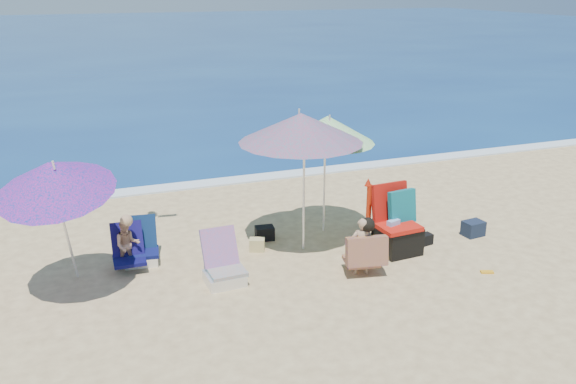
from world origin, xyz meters
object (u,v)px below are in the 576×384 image
object	(u,v)px
chair_navy	(142,251)
person_left	(127,244)
furled_umbrella	(368,208)
chair_rainbow	(224,269)
umbrella_striped	(328,130)
umbrella_turquoise	(301,128)
person_center	(364,248)
umbrella_blue	(53,177)
camp_chair_left	(397,233)
camp_chair_right	(394,225)

from	to	relation	value
chair_navy	person_left	world-z (taller)	person_left
furled_umbrella	chair_rainbow	bearing A→B (deg)	-169.25
chair_navy	chair_rainbow	xyz separation A→B (m)	(1.05, -1.13, 0.02)
umbrella_striped	furled_umbrella	distance (m)	1.49
umbrella_striped	furled_umbrella	xyz separation A→B (m)	(0.47, -0.68, -1.24)
umbrella_turquoise	person_center	xyz separation A→B (m)	(0.49, -1.37, -1.59)
umbrella_turquoise	person_center	world-z (taller)	umbrella_turquoise
umbrella_blue	chair_rainbow	world-z (taller)	umbrella_blue
camp_chair_left	camp_chair_right	distance (m)	0.25
person_left	chair_rainbow	bearing A→B (deg)	-36.98
chair_navy	camp_chair_right	bearing A→B (deg)	-12.07
umbrella_turquoise	camp_chair_left	distance (m)	2.34
umbrella_striped	camp_chair_right	size ratio (longest dim) A/B	2.08
umbrella_blue	camp_chair_right	world-z (taller)	umbrella_blue
umbrella_turquoise	chair_rainbow	bearing A→B (deg)	-151.52
umbrella_turquoise	furled_umbrella	bearing A→B (deg)	-17.30
person_left	umbrella_striped	bearing A→B (deg)	3.81
chair_rainbow	camp_chair_left	world-z (taller)	camp_chair_left
chair_navy	camp_chair_left	world-z (taller)	camp_chair_left
camp_chair_left	camp_chair_right	bearing A→B (deg)	75.07
umbrella_turquoise	camp_chair_right	xyz separation A→B (m)	(1.46, -0.58, -1.66)
umbrella_striped	camp_chair_right	bearing A→B (deg)	-47.78
furled_umbrella	chair_rainbow	world-z (taller)	furled_umbrella
umbrella_striped	person_center	xyz separation A→B (m)	(-0.13, -1.71, -1.44)
umbrella_blue	chair_rainbow	distance (m)	2.73
chair_rainbow	camp_chair_right	world-z (taller)	camp_chair_right
umbrella_turquoise	camp_chair_left	world-z (taller)	umbrella_turquoise
furled_umbrella	camp_chair_left	size ratio (longest dim) A/B	1.04
person_center	person_left	world-z (taller)	person_center
umbrella_striped	camp_chair_left	size ratio (longest dim) A/B	1.91
chair_rainbow	umbrella_blue	bearing A→B (deg)	171.46
furled_umbrella	camp_chair_left	distance (m)	0.64
person_center	person_left	xyz separation A→B (m)	(-3.31, 1.48, -0.04)
umbrella_striped	person_left	world-z (taller)	umbrella_striped
person_left	umbrella_blue	bearing A→B (deg)	-145.92
person_left	chair_navy	bearing A→B (deg)	38.33
camp_chair_right	person_center	distance (m)	1.25
furled_umbrella	camp_chair_right	world-z (taller)	furled_umbrella
umbrella_striped	person_center	distance (m)	2.24
chair_rainbow	camp_chair_left	size ratio (longest dim) A/B	0.67
camp_chair_left	furled_umbrella	bearing A→B (deg)	121.55
chair_rainbow	camp_chair_right	bearing A→B (deg)	5.03
furled_umbrella	chair_rainbow	xyz separation A→B (m)	(-2.65, -0.50, -0.44)
umbrella_blue	person_left	bearing A→B (deg)	34.08
umbrella_striped	person_left	bearing A→B (deg)	-176.19
umbrella_striped	umbrella_blue	bearing A→B (deg)	-168.93
person_center	chair_rainbow	bearing A→B (deg)	165.69
chair_rainbow	person_center	world-z (taller)	person_center
umbrella_blue	person_left	world-z (taller)	umbrella_blue
umbrella_turquoise	person_center	distance (m)	2.15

